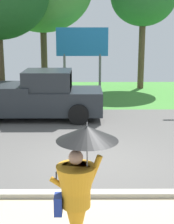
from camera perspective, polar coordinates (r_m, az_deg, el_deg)
ground_plane at (r=12.13m, az=0.86°, el=-3.11°), size 40.00×22.00×0.20m
monk_pedestrian at (r=5.35m, az=-1.44°, el=-12.72°), size 1.03×0.92×2.13m
pickup_truck at (r=13.65m, az=-8.39°, el=2.60°), size 5.20×2.28×1.88m
roadside_billboard at (r=17.57m, az=-0.80°, el=10.70°), size 2.60×0.12×3.50m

